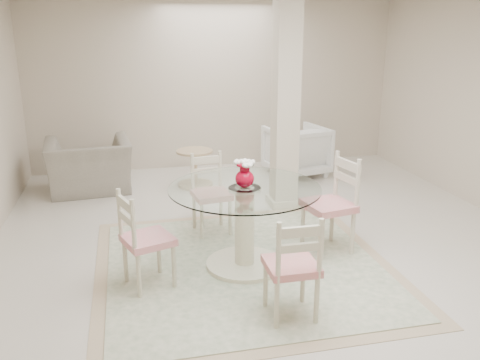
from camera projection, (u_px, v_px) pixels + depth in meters
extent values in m
plane|color=silver|center=(275.00, 249.00, 5.46)|extent=(7.00, 7.00, 0.00)
cube|color=beige|center=(216.00, 85.00, 8.32)|extent=(6.00, 0.02, 2.70)
cube|color=beige|center=(286.00, 104.00, 6.37)|extent=(0.30, 0.30, 2.70)
cube|color=tan|center=(244.00, 267.00, 5.06)|extent=(2.90, 2.90, 0.01)
cube|color=#E9E4C6|center=(244.00, 266.00, 5.06)|extent=(2.66, 2.66, 0.01)
cylinder|color=#F6EBCA|center=(244.00, 264.00, 5.06)|extent=(0.76, 0.76, 0.06)
cylinder|color=#F6EBCA|center=(245.00, 227.00, 4.94)|extent=(0.19, 0.19, 0.78)
cylinder|color=#F6EBCA|center=(245.00, 190.00, 4.82)|extent=(0.31, 0.31, 0.03)
cylinder|color=white|center=(245.00, 188.00, 4.82)|extent=(1.45, 1.45, 0.01)
ellipsoid|color=#AE051F|center=(245.00, 179.00, 4.79)|extent=(0.18, 0.18, 0.17)
cylinder|color=#AE051F|center=(245.00, 168.00, 4.76)|extent=(0.10, 0.10, 0.05)
cylinder|color=#AE051F|center=(245.00, 164.00, 4.75)|extent=(0.16, 0.16, 0.02)
ellipsoid|color=white|center=(245.00, 162.00, 4.74)|extent=(0.10, 0.10, 0.05)
ellipsoid|color=white|center=(250.00, 162.00, 4.78)|extent=(0.10, 0.10, 0.05)
ellipsoid|color=white|center=(239.00, 162.00, 4.76)|extent=(0.10, 0.10, 0.05)
ellipsoid|color=white|center=(247.00, 165.00, 4.70)|extent=(0.10, 0.10, 0.05)
cylinder|color=beige|center=(303.00, 227.00, 5.44)|extent=(0.05, 0.05, 0.48)
cylinder|color=beige|center=(322.00, 240.00, 5.11)|extent=(0.05, 0.05, 0.48)
cylinder|color=beige|center=(332.00, 222.00, 5.58)|extent=(0.05, 0.05, 0.48)
cylinder|color=beige|center=(352.00, 234.00, 5.26)|extent=(0.05, 0.05, 0.48)
cube|color=red|center=(328.00, 206.00, 5.27)|extent=(0.54, 0.54, 0.07)
cube|color=beige|center=(347.00, 172.00, 5.24)|extent=(0.13, 0.42, 0.56)
cylinder|color=beige|center=(202.00, 222.00, 5.64)|extent=(0.04, 0.04, 0.42)
cylinder|color=beige|center=(230.00, 219.00, 5.74)|extent=(0.04, 0.04, 0.42)
cylinder|color=beige|center=(194.00, 212.00, 5.93)|extent=(0.04, 0.04, 0.42)
cylinder|color=beige|center=(221.00, 209.00, 6.04)|extent=(0.04, 0.04, 0.42)
cube|color=#B31813|center=(211.00, 195.00, 5.77)|extent=(0.45, 0.45, 0.06)
cube|color=beige|center=(206.00, 165.00, 5.84)|extent=(0.37, 0.09, 0.50)
cylinder|color=beige|center=(174.00, 267.00, 4.60)|extent=(0.04, 0.04, 0.43)
cylinder|color=beige|center=(159.00, 253.00, 4.87)|extent=(0.04, 0.04, 0.43)
cylinder|color=beige|center=(139.00, 276.00, 4.43)|extent=(0.04, 0.04, 0.43)
cylinder|color=beige|center=(125.00, 262.00, 4.70)|extent=(0.04, 0.04, 0.43)
cube|color=red|center=(148.00, 240.00, 4.58)|extent=(0.52, 0.52, 0.07)
cube|color=beige|center=(126.00, 211.00, 4.39)|extent=(0.16, 0.36, 0.50)
cylinder|color=beige|center=(303.00, 281.00, 4.36)|extent=(0.04, 0.04, 0.42)
cylinder|color=beige|center=(265.00, 285.00, 4.29)|extent=(0.04, 0.04, 0.42)
cylinder|color=beige|center=(317.00, 301.00, 4.05)|extent=(0.04, 0.04, 0.42)
cylinder|color=beige|center=(277.00, 306.00, 3.98)|extent=(0.04, 0.04, 0.42)
cube|color=red|center=(291.00, 266.00, 4.09)|extent=(0.41, 0.41, 0.06)
cube|color=beige|center=(300.00, 240.00, 3.83)|extent=(0.37, 0.04, 0.50)
imported|color=gray|center=(89.00, 166.00, 7.25)|extent=(1.23, 1.10, 0.75)
imported|color=white|center=(296.00, 151.00, 8.03)|extent=(1.01, 1.03, 0.79)
cylinder|color=tan|center=(195.00, 185.00, 7.56)|extent=(0.51, 0.51, 0.04)
cylinder|color=tan|center=(195.00, 168.00, 7.48)|extent=(0.07, 0.07, 0.49)
cylinder|color=tan|center=(194.00, 151.00, 7.40)|extent=(0.53, 0.53, 0.03)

